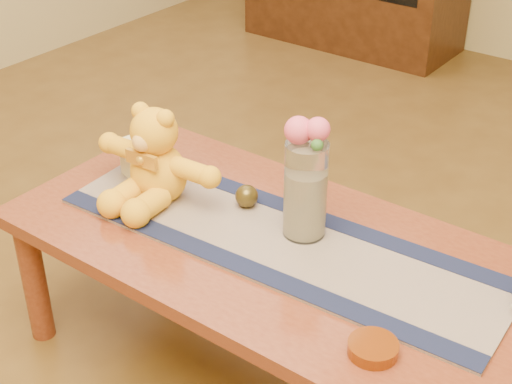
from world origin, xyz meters
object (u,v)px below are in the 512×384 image
Objects in this scene: glass_vase at (305,190)px; bronze_ball at (247,196)px; pillar_candle at (142,157)px; amber_dish at (373,348)px; teddy_bear at (157,154)px.

glass_vase is 4.12× the size of bronze_ball.
pillar_candle is 0.55m from glass_vase.
glass_vase is at bearing 142.35° from amber_dish.
teddy_bear is 0.82m from amber_dish.
amber_dish is at bearing -37.65° from glass_vase.
glass_vase is at bearing -4.16° from bronze_ball.
pillar_candle is 1.05× the size of amber_dish.
glass_vase is at bearing 7.68° from teddy_bear.
teddy_bear is at bearing -168.78° from glass_vase.
glass_vase is at bearing 3.02° from pillar_candle.
glass_vase is 2.40× the size of amber_dish.
teddy_bear is 1.47× the size of glass_vase.
bronze_ball is (-0.20, 0.01, -0.10)m from glass_vase.
glass_vase reaches higher than teddy_bear.
amber_dish is (0.36, -0.28, -0.12)m from glass_vase.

